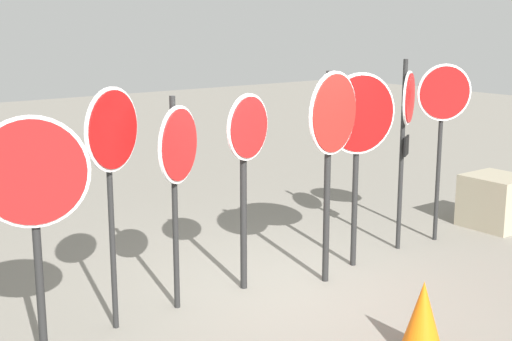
# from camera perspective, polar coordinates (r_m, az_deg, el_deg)

# --- Properties ---
(ground_plane) EXTENTS (40.00, 40.00, 0.00)m
(ground_plane) POSITION_cam_1_polar(r_m,az_deg,el_deg) (8.08, 2.66, -9.42)
(ground_plane) COLOR gray
(stop_sign_0) EXTENTS (0.89, 0.35, 2.21)m
(stop_sign_0) POSITION_cam_1_polar(r_m,az_deg,el_deg) (6.10, -17.38, -1.45)
(stop_sign_0) COLOR black
(stop_sign_0) RESTS_ON ground
(stop_sign_1) EXTENTS (0.71, 0.39, 2.35)m
(stop_sign_1) POSITION_cam_1_polar(r_m,az_deg,el_deg) (6.71, -11.41, 1.83)
(stop_sign_1) COLOR black
(stop_sign_1) RESTS_ON ground
(stop_sign_2) EXTENTS (0.68, 0.42, 2.22)m
(stop_sign_2) POSITION_cam_1_polar(r_m,az_deg,el_deg) (7.15, -6.26, 0.96)
(stop_sign_2) COLOR black
(stop_sign_2) RESTS_ON ground
(stop_sign_3) EXTENTS (0.69, 0.25, 2.18)m
(stop_sign_3) POSITION_cam_1_polar(r_m,az_deg,el_deg) (7.64, -0.75, 1.58)
(stop_sign_3) COLOR black
(stop_sign_3) RESTS_ON ground
(stop_sign_4) EXTENTS (0.89, 0.26, 2.41)m
(stop_sign_4) POSITION_cam_1_polar(r_m,az_deg,el_deg) (7.86, 6.12, 3.22)
(stop_sign_4) COLOR black
(stop_sign_4) RESTS_ON ground
(stop_sign_5) EXTENTS (0.94, 0.24, 2.35)m
(stop_sign_5) POSITION_cam_1_polar(r_m,az_deg,el_deg) (8.42, 8.28, 3.46)
(stop_sign_5) COLOR black
(stop_sign_5) RESTS_ON ground
(stop_sign_6) EXTENTS (0.59, 0.37, 2.46)m
(stop_sign_6) POSITION_cam_1_polar(r_m,az_deg,el_deg) (9.20, 11.98, 4.23)
(stop_sign_6) COLOR black
(stop_sign_6) RESTS_ON ground
(stop_sign_7) EXTENTS (0.67, 0.37, 2.39)m
(stop_sign_7) POSITION_cam_1_polar(r_m,az_deg,el_deg) (9.65, 14.75, 4.86)
(stop_sign_7) COLOR black
(stop_sign_7) RESTS_ON ground
(traffic_cone_0) EXTENTS (0.47, 0.47, 0.70)m
(traffic_cone_0) POSITION_cam_1_polar(r_m,az_deg,el_deg) (6.64, 13.18, -11.47)
(traffic_cone_0) COLOR black
(traffic_cone_0) RESTS_ON ground
(storage_crate) EXTENTS (0.79, 0.83, 0.75)m
(storage_crate) POSITION_cam_1_polar(r_m,az_deg,el_deg) (10.84, 18.65, -2.35)
(storage_crate) COLOR #9E937A
(storage_crate) RESTS_ON ground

